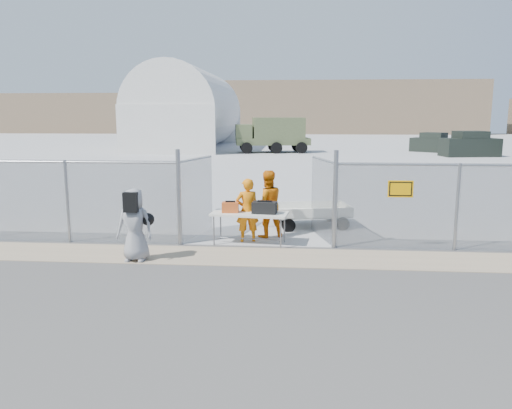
# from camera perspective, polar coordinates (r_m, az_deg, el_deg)

# --- Properties ---
(ground) EXTENTS (160.00, 160.00, 0.00)m
(ground) POSITION_cam_1_polar(r_m,az_deg,el_deg) (11.07, -0.86, -7.46)
(ground) COLOR #3D3B3B
(tarmac_inside) EXTENTS (160.00, 80.00, 0.01)m
(tarmac_inside) POSITION_cam_1_polar(r_m,az_deg,el_deg) (52.61, 3.63, 6.59)
(tarmac_inside) COLOR #A6A6A6
(tarmac_inside) RESTS_ON ground
(dirt_strip) EXTENTS (44.00, 1.60, 0.01)m
(dirt_strip) POSITION_cam_1_polar(r_m,az_deg,el_deg) (12.02, -0.40, -5.98)
(dirt_strip) COLOR tan
(dirt_strip) RESTS_ON ground
(distant_hills) EXTENTS (140.00, 6.00, 9.00)m
(distant_hills) POSITION_cam_1_polar(r_m,az_deg,el_deg) (88.59, 7.44, 10.93)
(distant_hills) COLOR #7F684F
(distant_hills) RESTS_ON ground
(chain_link_fence) EXTENTS (40.00, 0.20, 2.20)m
(chain_link_fence) POSITION_cam_1_polar(r_m,az_deg,el_deg) (12.74, 0.00, 0.00)
(chain_link_fence) COLOR gray
(chain_link_fence) RESTS_ON ground
(quonset_hangar) EXTENTS (9.00, 18.00, 8.00)m
(quonset_hangar) POSITION_cam_1_polar(r_m,az_deg,el_deg) (51.69, -7.72, 10.89)
(quonset_hangar) COLOR silver
(quonset_hangar) RESTS_ON ground
(folding_table) EXTENTS (2.06, 1.05, 0.84)m
(folding_table) POSITION_cam_1_polar(r_m,az_deg,el_deg) (13.12, -0.74, -2.74)
(folding_table) COLOR silver
(folding_table) RESTS_ON ground
(orange_bag) EXTENTS (0.44, 0.31, 0.27)m
(orange_bag) POSITION_cam_1_polar(r_m,az_deg,el_deg) (13.07, -2.96, -0.32)
(orange_bag) COLOR #CD541F
(orange_bag) RESTS_ON folding_table
(black_duffel) EXTENTS (0.66, 0.44, 0.30)m
(black_duffel) POSITION_cam_1_polar(r_m,az_deg,el_deg) (12.92, 0.99, -0.36)
(black_duffel) COLOR black
(black_duffel) RESTS_ON folding_table
(security_worker_left) EXTENTS (0.71, 0.56, 1.71)m
(security_worker_left) POSITION_cam_1_polar(r_m,az_deg,el_deg) (13.25, -1.01, -0.67)
(security_worker_left) COLOR orange
(security_worker_left) RESTS_ON ground
(security_worker_right) EXTENTS (1.10, 0.98, 1.87)m
(security_worker_right) POSITION_cam_1_polar(r_m,az_deg,el_deg) (13.76, 1.28, 0.06)
(security_worker_right) COLOR orange
(security_worker_right) RESTS_ON ground
(visitor) EXTENTS (0.85, 0.56, 1.71)m
(visitor) POSITION_cam_1_polar(r_m,az_deg,el_deg) (11.87, -13.69, -2.28)
(visitor) COLOR gray
(visitor) RESTS_ON ground
(utility_trailer) EXTENTS (3.21, 2.11, 0.72)m
(utility_trailer) POSITION_cam_1_polar(r_m,az_deg,el_deg) (15.25, 6.27, -1.19)
(utility_trailer) COLOR silver
(utility_trailer) RESTS_ON ground
(military_truck) EXTENTS (6.76, 3.38, 3.08)m
(military_truck) POSITION_cam_1_polar(r_m,az_deg,el_deg) (44.58, 1.93, 7.92)
(military_truck) COLOR #545F3A
(military_truck) RESTS_ON ground
(parked_vehicle_near) EXTENTS (4.67, 2.69, 1.99)m
(parked_vehicle_near) POSITION_cam_1_polar(r_m,az_deg,el_deg) (43.94, 23.25, 6.36)
(parked_vehicle_near) COLOR black
(parked_vehicle_near) RESTS_ON ground
(parked_vehicle_mid) EXTENTS (4.04, 3.66, 1.71)m
(parked_vehicle_mid) POSITION_cam_1_polar(r_m,az_deg,el_deg) (47.91, 19.59, 6.68)
(parked_vehicle_mid) COLOR black
(parked_vehicle_mid) RESTS_ON ground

